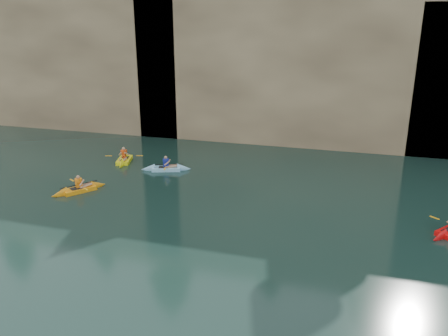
# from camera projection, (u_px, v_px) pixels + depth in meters

# --- Properties ---
(cliff) EXTENTS (70.00, 16.00, 12.00)m
(cliff) POSITION_uv_depth(u_px,v_px,m) (291.00, 52.00, 36.91)
(cliff) COLOR tan
(cliff) RESTS_ON ground
(cliff_slab_west) EXTENTS (26.00, 2.40, 10.56)m
(cliff_slab_west) POSITION_uv_depth(u_px,v_px,m) (35.00, 62.00, 35.91)
(cliff_slab_west) COLOR tan
(cliff_slab_west) RESTS_ON ground
(cliff_slab_center) EXTENTS (24.00, 2.40, 11.40)m
(cliff_slab_center) POSITION_uv_depth(u_px,v_px,m) (304.00, 63.00, 29.71)
(cliff_slab_center) COLOR tan
(cliff_slab_center) RESTS_ON ground
(sea_cave_west) EXTENTS (4.50, 1.00, 4.00)m
(sea_cave_west) POSITION_uv_depth(u_px,v_px,m) (55.00, 104.00, 35.77)
(sea_cave_west) COLOR black
(sea_cave_west) RESTS_ON ground
(sea_cave_center) EXTENTS (3.50, 1.00, 3.20)m
(sea_cave_center) POSITION_uv_depth(u_px,v_px,m) (217.00, 119.00, 32.03)
(sea_cave_center) COLOR black
(sea_cave_center) RESTS_ON ground
(sea_cave_east) EXTENTS (5.00, 1.00, 4.50)m
(sea_cave_east) POSITION_uv_depth(u_px,v_px,m) (425.00, 121.00, 27.97)
(sea_cave_east) COLOR black
(sea_cave_east) RESTS_ON ground
(kayaker_orange) EXTENTS (2.11, 2.77, 1.09)m
(kayaker_orange) POSITION_uv_depth(u_px,v_px,m) (79.00, 189.00, 22.21)
(kayaker_orange) COLOR orange
(kayaker_orange) RESTS_ON ground
(kayaker_yellow) EXTENTS (2.25, 2.97, 1.18)m
(kayaker_yellow) POSITION_uv_depth(u_px,v_px,m) (124.00, 160.00, 27.14)
(kayaker_yellow) COLOR #FFF615
(kayaker_yellow) RESTS_ON ground
(kayaker_ltblue_mid) EXTENTS (2.96, 2.10, 1.10)m
(kayaker_ltblue_mid) POSITION_uv_depth(u_px,v_px,m) (166.00, 168.00, 25.51)
(kayaker_ltblue_mid) COLOR #93D6F6
(kayaker_ltblue_mid) RESTS_ON ground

